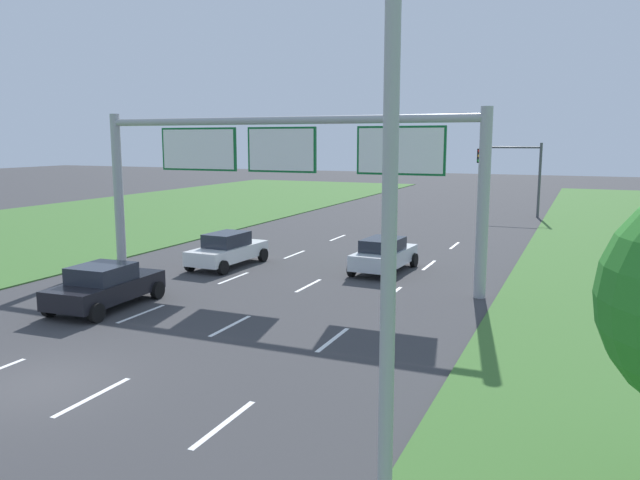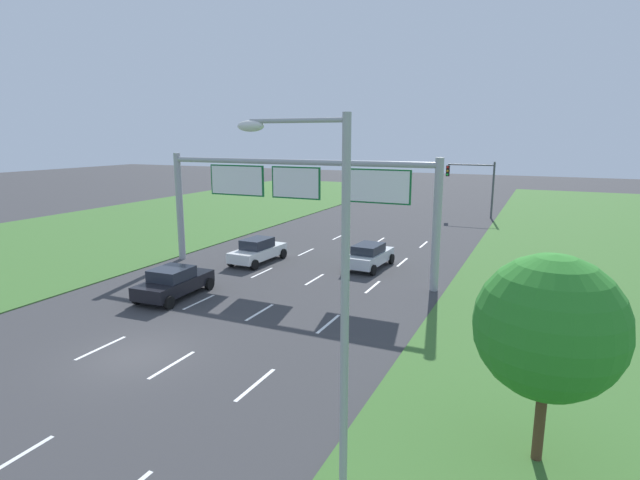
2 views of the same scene
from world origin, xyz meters
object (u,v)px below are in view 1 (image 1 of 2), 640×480
Objects in this scene: car_lead_silver at (384,254)px; traffic_light_mast at (513,166)px; car_near_red at (228,250)px; street_lamp at (358,205)px; sign_gantry at (281,161)px; car_mid_lane at (105,286)px.

traffic_light_mast reaches higher than car_lead_silver.
car_near_red reaches higher than car_lead_silver.
sign_gantry is at bearing 119.57° from street_lamp.
car_mid_lane is 16.72m from street_lamp.
street_lamp reaches higher than sign_gantry.
car_lead_silver is at bearing 50.95° from car_mid_lane.
car_near_red is 0.26× the size of sign_gantry.
car_near_red is 1.01× the size of car_mid_lane.
sign_gantry is (3.46, -1.31, 4.17)m from car_near_red.
traffic_light_mast is (6.41, 26.48, -1.09)m from sign_gantry.
car_lead_silver is at bearing -96.89° from traffic_light_mast.
sign_gantry is 3.08× the size of traffic_light_mast.
car_mid_lane is at bearing -106.78° from traffic_light_mast.
traffic_light_mast reaches higher than car_near_red.
car_near_red is at bearing -111.41° from traffic_light_mast.
traffic_light_mast is at bearing 70.78° from car_mid_lane.
car_lead_silver is at bearing 16.21° from car_near_red.
car_mid_lane is at bearing -123.32° from car_lead_silver.
car_mid_lane is 34.69m from traffic_light_mast.
sign_gantry is at bearing -136.59° from car_lead_silver.
car_mid_lane reaches higher than car_lead_silver.
street_lamp is (2.89, -42.86, 1.21)m from traffic_light_mast.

